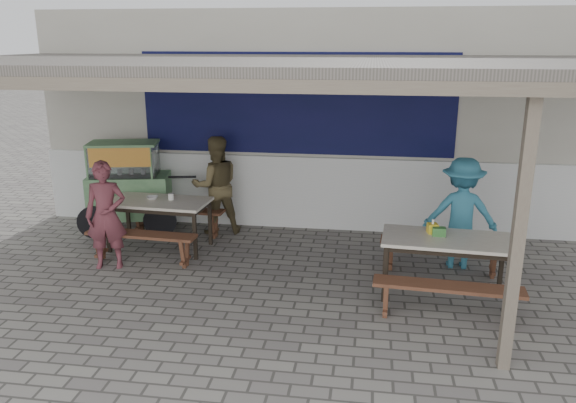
# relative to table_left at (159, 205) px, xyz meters

# --- Properties ---
(ground) EXTENTS (60.00, 60.00, 0.00)m
(ground) POSITION_rel_table_left_xyz_m (2.06, -1.67, -0.67)
(ground) COLOR slate
(ground) RESTS_ON ground
(back_wall) EXTENTS (9.00, 1.28, 3.50)m
(back_wall) POSITION_rel_table_left_xyz_m (2.06, 1.91, 1.05)
(back_wall) COLOR #BBB6A8
(back_wall) RESTS_ON ground
(warung_roof) EXTENTS (9.00, 4.21, 2.81)m
(warung_roof) POSITION_rel_table_left_xyz_m (2.08, -0.77, 2.04)
(warung_roof) COLOR #59534C
(warung_roof) RESTS_ON ground
(table_left) EXTENTS (1.52, 0.84, 0.75)m
(table_left) POSITION_rel_table_left_xyz_m (0.00, 0.00, 0.00)
(table_left) COLOR beige
(table_left) RESTS_ON ground
(bench_left_street) EXTENTS (1.59, 0.38, 0.45)m
(bench_left_street) POSITION_rel_table_left_xyz_m (-0.04, -0.61, -0.33)
(bench_left_street) COLOR brown
(bench_left_street) RESTS_ON ground
(bench_left_wall) EXTENTS (1.59, 0.38, 0.45)m
(bench_left_wall) POSITION_rel_table_left_xyz_m (0.04, 0.61, -0.33)
(bench_left_wall) COLOR brown
(bench_left_wall) RESTS_ON ground
(table_right) EXTENTS (1.57, 0.87, 0.75)m
(table_right) POSITION_rel_table_left_xyz_m (4.02, -1.04, 0.00)
(table_right) COLOR beige
(table_right) RESTS_ON ground
(bench_right_street) EXTENTS (1.64, 0.39, 0.45)m
(bench_right_street) POSITION_rel_table_left_xyz_m (3.97, -1.74, -0.33)
(bench_right_street) COLOR brown
(bench_right_street) RESTS_ON ground
(bench_right_wall) EXTENTS (1.64, 0.39, 0.45)m
(bench_right_wall) POSITION_rel_table_left_xyz_m (4.07, -0.34, -0.33)
(bench_right_wall) COLOR brown
(bench_right_wall) RESTS_ON ground
(vendor_cart) EXTENTS (1.75, 0.99, 1.47)m
(vendor_cart) POSITION_rel_table_left_xyz_m (-0.78, 0.71, 0.13)
(vendor_cart) COLOR #74A66E
(vendor_cart) RESTS_ON ground
(patron_street_side) EXTENTS (0.61, 0.48, 1.49)m
(patron_street_side) POSITION_rel_table_left_xyz_m (-0.44, -0.79, 0.07)
(patron_street_side) COLOR brown
(patron_street_side) RESTS_ON ground
(patron_wall_side) EXTENTS (0.95, 0.87, 1.59)m
(patron_wall_side) POSITION_rel_table_left_xyz_m (0.65, 0.82, 0.12)
(patron_wall_side) COLOR brown
(patron_wall_side) RESTS_ON ground
(patron_right_table) EXTENTS (1.01, 0.61, 1.53)m
(patron_right_table) POSITION_rel_table_left_xyz_m (4.32, -0.05, 0.09)
(patron_right_table) COLOR teal
(patron_right_table) RESTS_ON ground
(tissue_box) EXTENTS (0.14, 0.14, 0.12)m
(tissue_box) POSITION_rel_table_left_xyz_m (3.86, -0.88, 0.14)
(tissue_box) COLOR yellow
(tissue_box) RESTS_ON table_right
(donation_box) EXTENTS (0.16, 0.11, 0.10)m
(donation_box) POSITION_rel_table_left_xyz_m (3.93, -0.97, 0.13)
(donation_box) COLOR #357032
(donation_box) RESTS_ON table_right
(condiment_jar) EXTENTS (0.08, 0.08, 0.09)m
(condiment_jar) POSITION_rel_table_left_xyz_m (0.17, 0.08, 0.12)
(condiment_jar) COLOR silver
(condiment_jar) RESTS_ON table_left
(condiment_bowl) EXTENTS (0.22, 0.22, 0.04)m
(condiment_bowl) POSITION_rel_table_left_xyz_m (-0.11, 0.06, 0.10)
(condiment_bowl) COLOR silver
(condiment_bowl) RESTS_ON table_left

